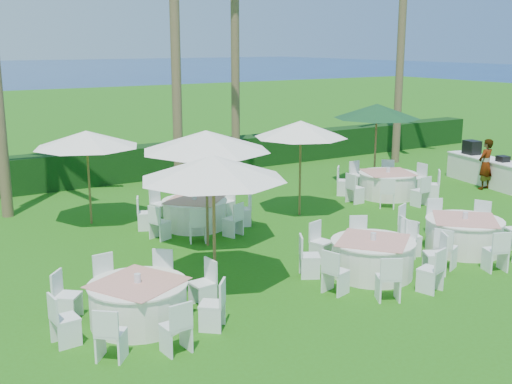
{
  "coord_description": "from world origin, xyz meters",
  "views": [
    {
      "loc": [
        -8.43,
        -9.73,
        4.9
      ],
      "look_at": [
        -0.27,
        3.25,
        1.3
      ],
      "focal_mm": 45.0,
      "sensor_mm": 36.0,
      "label": 1
    }
  ],
  "objects_px": {
    "banquet_table_f": "(387,184)",
    "umbrella_d": "(301,129)",
    "banquet_table_c": "(464,234)",
    "umbrella_a": "(213,167)",
    "umbrella_green": "(377,111)",
    "banquet_table_b": "(372,257)",
    "umbrella_c": "(86,139)",
    "banquet_table_a": "(139,302)",
    "banquet_table_e": "(195,213)",
    "buffet_table": "(492,172)",
    "staff_person": "(485,164)",
    "umbrella_b": "(206,141)"
  },
  "relations": [
    {
      "from": "umbrella_a",
      "to": "umbrella_d",
      "type": "xyz_separation_m",
      "value": [
        4.86,
        3.79,
        -0.03
      ]
    },
    {
      "from": "banquet_table_c",
      "to": "staff_person",
      "type": "xyz_separation_m",
      "value": [
        5.92,
        4.14,
        0.44
      ]
    },
    {
      "from": "banquet_table_f",
      "to": "umbrella_c",
      "type": "relative_size",
      "value": 1.14
    },
    {
      "from": "banquet_table_b",
      "to": "umbrella_d",
      "type": "distance_m",
      "value": 5.53
    },
    {
      "from": "banquet_table_c",
      "to": "umbrella_c",
      "type": "xyz_separation_m",
      "value": [
        -6.78,
        7.1,
        1.93
      ]
    },
    {
      "from": "banquet_table_f",
      "to": "umbrella_d",
      "type": "relative_size",
      "value": 1.18
    },
    {
      "from": "banquet_table_a",
      "to": "buffet_table",
      "type": "distance_m",
      "value": 15.21
    },
    {
      "from": "banquet_table_f",
      "to": "umbrella_d",
      "type": "xyz_separation_m",
      "value": [
        -3.68,
        -0.25,
        2.07
      ]
    },
    {
      "from": "banquet_table_e",
      "to": "umbrella_b",
      "type": "xyz_separation_m",
      "value": [
        -0.45,
        -1.59,
        2.2
      ]
    },
    {
      "from": "banquet_table_b",
      "to": "umbrella_a",
      "type": "bearing_deg",
      "value": 161.77
    },
    {
      "from": "buffet_table",
      "to": "umbrella_d",
      "type": "bearing_deg",
      "value": 176.45
    },
    {
      "from": "banquet_table_e",
      "to": "banquet_table_b",
      "type": "bearing_deg",
      "value": -73.64
    },
    {
      "from": "umbrella_a",
      "to": "banquet_table_e",
      "type": "bearing_deg",
      "value": 68.19
    },
    {
      "from": "buffet_table",
      "to": "umbrella_b",
      "type": "bearing_deg",
      "value": -176.75
    },
    {
      "from": "umbrella_green",
      "to": "buffet_table",
      "type": "distance_m",
      "value": 4.61
    },
    {
      "from": "banquet_table_b",
      "to": "umbrella_green",
      "type": "bearing_deg",
      "value": 47.38
    },
    {
      "from": "banquet_table_c",
      "to": "umbrella_green",
      "type": "relative_size",
      "value": 1.06
    },
    {
      "from": "umbrella_green",
      "to": "banquet_table_e",
      "type": "bearing_deg",
      "value": -170.58
    },
    {
      "from": "umbrella_d",
      "to": "buffet_table",
      "type": "bearing_deg",
      "value": -3.55
    },
    {
      "from": "banquet_table_b",
      "to": "banquet_table_f",
      "type": "xyz_separation_m",
      "value": [
        5.29,
        5.11,
        0.01
      ]
    },
    {
      "from": "banquet_table_b",
      "to": "umbrella_green",
      "type": "xyz_separation_m",
      "value": [
        6.05,
        6.57,
        2.19
      ]
    },
    {
      "from": "banquet_table_a",
      "to": "umbrella_d",
      "type": "xyz_separation_m",
      "value": [
        6.77,
        4.48,
        2.09
      ]
    },
    {
      "from": "umbrella_b",
      "to": "banquet_table_e",
      "type": "bearing_deg",
      "value": 74.11
    },
    {
      "from": "banquet_table_a",
      "to": "banquet_table_c",
      "type": "xyz_separation_m",
      "value": [
        8.13,
        -0.32,
        0.01
      ]
    },
    {
      "from": "umbrella_b",
      "to": "umbrella_c",
      "type": "xyz_separation_m",
      "value": [
        -1.8,
        3.45,
        -0.25
      ]
    },
    {
      "from": "banquet_table_b",
      "to": "buffet_table",
      "type": "height_order",
      "value": "buffet_table"
    },
    {
      "from": "umbrella_d",
      "to": "banquet_table_c",
      "type": "bearing_deg",
      "value": -74.2
    },
    {
      "from": "banquet_table_a",
      "to": "banquet_table_e",
      "type": "xyz_separation_m",
      "value": [
        3.61,
        4.93,
        -0.0
      ]
    },
    {
      "from": "umbrella_d",
      "to": "banquet_table_e",
      "type": "bearing_deg",
      "value": 171.92
    },
    {
      "from": "banquet_table_b",
      "to": "banquet_table_c",
      "type": "distance_m",
      "value": 2.96
    },
    {
      "from": "umbrella_d",
      "to": "umbrella_c",
      "type": "bearing_deg",
      "value": 156.99
    },
    {
      "from": "banquet_table_a",
      "to": "staff_person",
      "type": "height_order",
      "value": "staff_person"
    },
    {
      "from": "buffet_table",
      "to": "staff_person",
      "type": "height_order",
      "value": "staff_person"
    },
    {
      "from": "umbrella_a",
      "to": "umbrella_d",
      "type": "distance_m",
      "value": 6.16
    },
    {
      "from": "banquet_table_b",
      "to": "umbrella_a",
      "type": "height_order",
      "value": "umbrella_a"
    },
    {
      "from": "banquet_table_f",
      "to": "umbrella_c",
      "type": "distance_m",
      "value": 9.53
    },
    {
      "from": "umbrella_c",
      "to": "banquet_table_c",
      "type": "bearing_deg",
      "value": -46.33
    },
    {
      "from": "staff_person",
      "to": "umbrella_a",
      "type": "bearing_deg",
      "value": 6.83
    },
    {
      "from": "umbrella_a",
      "to": "umbrella_green",
      "type": "distance_m",
      "value": 10.81
    },
    {
      "from": "banquet_table_c",
      "to": "banquet_table_f",
      "type": "xyz_separation_m",
      "value": [
        2.32,
        5.05,
        0.01
      ]
    },
    {
      "from": "banquet_table_e",
      "to": "umbrella_b",
      "type": "height_order",
      "value": "umbrella_b"
    },
    {
      "from": "banquet_table_b",
      "to": "buffet_table",
      "type": "distance_m",
      "value": 10.46
    },
    {
      "from": "banquet_table_b",
      "to": "banquet_table_f",
      "type": "distance_m",
      "value": 7.36
    },
    {
      "from": "banquet_table_e",
      "to": "buffet_table",
      "type": "xyz_separation_m",
      "value": [
        11.07,
        -0.94,
        0.1
      ]
    },
    {
      "from": "banquet_table_b",
      "to": "banquet_table_e",
      "type": "distance_m",
      "value": 5.53
    },
    {
      "from": "banquet_table_e",
      "to": "umbrella_a",
      "type": "distance_m",
      "value": 5.03
    },
    {
      "from": "umbrella_d",
      "to": "buffet_table",
      "type": "height_order",
      "value": "umbrella_d"
    },
    {
      "from": "banquet_table_e",
      "to": "banquet_table_f",
      "type": "xyz_separation_m",
      "value": [
        6.85,
        -0.2,
        0.02
      ]
    },
    {
      "from": "banquet_table_a",
      "to": "buffet_table",
      "type": "relative_size",
      "value": 0.75
    },
    {
      "from": "banquet_table_f",
      "to": "buffet_table",
      "type": "height_order",
      "value": "buffet_table"
    }
  ]
}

